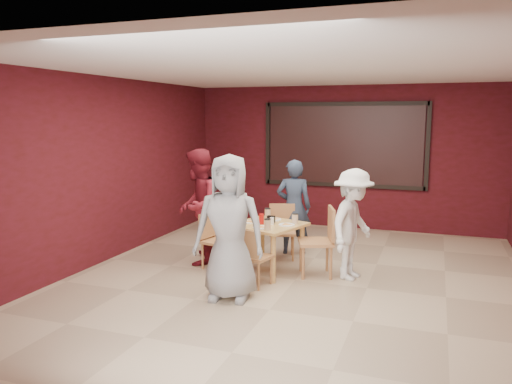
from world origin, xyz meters
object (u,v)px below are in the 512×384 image
(chair_back, at_px, (282,228))
(chair_left, at_px, (214,237))
(chair_right, at_px, (322,237))
(diner_front, at_px, (229,228))
(diner_left, at_px, (198,206))
(chair_front, at_px, (252,254))
(dining_table, at_px, (267,229))
(diner_back, at_px, (294,207))
(diner_right, at_px, (353,224))

(chair_back, xyz_separation_m, chair_left, (-0.78, -0.87, -0.01))
(chair_right, bearing_deg, diner_front, -124.61)
(diner_front, height_order, diner_left, diner_front)
(chair_front, xyz_separation_m, chair_back, (-0.04, 1.46, 0.03))
(chair_back, xyz_separation_m, chair_right, (0.78, -0.69, 0.07))
(dining_table, relative_size, chair_front, 1.44)
(dining_table, distance_m, chair_back, 0.80)
(diner_front, relative_size, diner_back, 1.16)
(chair_front, bearing_deg, chair_right, 46.05)
(diner_front, distance_m, diner_right, 1.80)
(chair_back, xyz_separation_m, diner_right, (1.21, -0.68, 0.28))
(diner_left, bearing_deg, chair_back, 108.19)
(diner_front, xyz_separation_m, diner_left, (-1.03, 1.24, -0.02))
(dining_table, height_order, diner_back, diner_back)
(diner_front, bearing_deg, chair_back, 79.13)
(chair_front, distance_m, diner_left, 1.44)
(dining_table, bearing_deg, chair_left, -174.44)
(chair_back, bearing_deg, chair_left, -131.85)
(chair_back, bearing_deg, chair_right, -41.50)
(diner_back, relative_size, diner_left, 0.88)
(chair_left, distance_m, diner_left, 0.55)
(chair_right, height_order, diner_right, diner_right)
(diner_left, bearing_deg, dining_table, 71.33)
(diner_left, bearing_deg, chair_front, 42.26)
(chair_front, xyz_separation_m, chair_left, (-0.82, 0.59, 0.02))
(diner_left, relative_size, diner_right, 1.14)
(dining_table, xyz_separation_m, diner_back, (0.09, 1.06, 0.14))
(chair_right, relative_size, diner_left, 0.56)
(chair_back, xyz_separation_m, diner_left, (-1.10, -0.70, 0.39))
(diner_back, bearing_deg, dining_table, 71.83)
(dining_table, height_order, diner_front, diner_front)
(diner_left, height_order, diner_right, diner_left)
(chair_right, bearing_deg, chair_front, -133.95)
(chair_back, distance_m, diner_back, 0.41)
(diner_left, bearing_deg, diner_back, 114.44)
(chair_left, distance_m, diner_right, 2.01)
(chair_right, bearing_deg, diner_right, 1.82)
(chair_left, relative_size, diner_right, 0.54)
(diner_front, relative_size, diner_left, 1.02)
(diner_right, bearing_deg, chair_left, 109.78)
(dining_table, distance_m, diner_front, 1.19)
(chair_back, height_order, chair_right, chair_right)
(chair_left, height_order, chair_right, chair_right)
(dining_table, relative_size, diner_right, 0.74)
(dining_table, bearing_deg, diner_right, 5.24)
(dining_table, height_order, chair_left, dining_table)
(chair_front, bearing_deg, dining_table, 91.83)
(chair_back, distance_m, chair_left, 1.16)
(dining_table, relative_size, diner_left, 0.64)
(chair_front, height_order, chair_left, chair_left)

